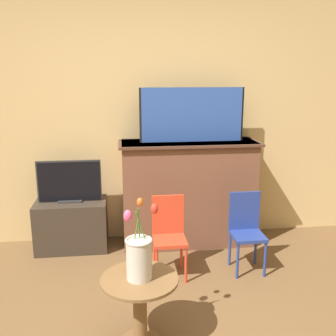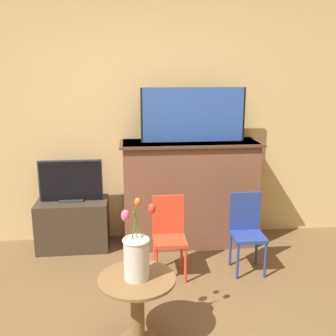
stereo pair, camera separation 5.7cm
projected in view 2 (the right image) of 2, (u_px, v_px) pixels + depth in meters
The scene contains 9 objects.
wall_back at pixel (145, 112), 4.03m from camera, with size 8.00×0.06×2.70m.
fireplace_mantel at pixel (189, 192), 4.02m from camera, with size 1.39×0.48×1.07m.
painting at pixel (193, 115), 3.84m from camera, with size 1.03×0.03×0.53m.
tv_stand at pixel (73, 224), 3.97m from camera, with size 0.70×0.41×0.50m.
tv_monitor at pixel (71, 181), 3.87m from camera, with size 0.62×0.12×0.42m.
chair_red at pixel (169, 232), 3.42m from camera, with size 0.28×0.28×0.70m.
chair_blue at pixel (247, 228), 3.50m from camera, with size 0.28×0.28×0.70m.
side_table at pixel (137, 301), 2.53m from camera, with size 0.50×0.50×0.48m.
vase_tulips at pixel (136, 255), 2.46m from camera, with size 0.22×0.22×0.50m.
Camera 2 is at (-0.19, -1.92, 1.75)m, focal length 42.00 mm.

